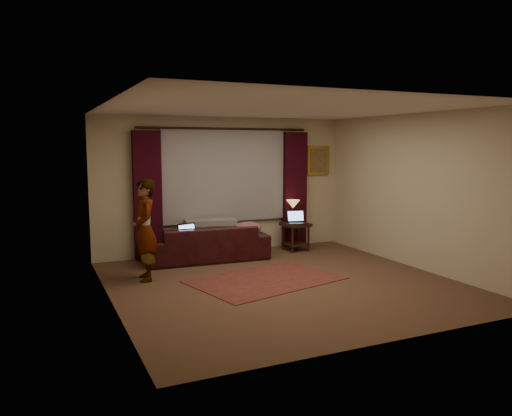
{
  "coord_description": "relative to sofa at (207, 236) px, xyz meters",
  "views": [
    {
      "loc": [
        -3.38,
        -6.53,
        2.07
      ],
      "look_at": [
        0.1,
        1.2,
        1.0
      ],
      "focal_mm": 35.0,
      "sensor_mm": 36.0,
      "label": 1
    }
  ],
  "objects": [
    {
      "name": "floor",
      "position": [
        0.56,
        -1.92,
        -0.45
      ],
      "size": [
        5.0,
        5.0,
        0.01
      ],
      "primitive_type": "cube",
      "color": "brown",
      "rests_on": "ground"
    },
    {
      "name": "ceiling",
      "position": [
        0.56,
        -1.92,
        2.16
      ],
      "size": [
        5.0,
        5.0,
        0.02
      ],
      "primitive_type": "cube",
      "color": "silver",
      "rests_on": "ground"
    },
    {
      "name": "wall_back",
      "position": [
        0.56,
        0.58,
        0.86
      ],
      "size": [
        5.0,
        0.02,
        2.6
      ],
      "primitive_type": "cube",
      "color": "beige",
      "rests_on": "ground"
    },
    {
      "name": "wall_front",
      "position": [
        0.56,
        -4.42,
        0.86
      ],
      "size": [
        5.0,
        0.02,
        2.6
      ],
      "primitive_type": "cube",
      "color": "beige",
      "rests_on": "ground"
    },
    {
      "name": "wall_left",
      "position": [
        -1.94,
        -1.92,
        0.86
      ],
      "size": [
        0.02,
        5.0,
        2.6
      ],
      "primitive_type": "cube",
      "color": "beige",
      "rests_on": "ground"
    },
    {
      "name": "wall_right",
      "position": [
        3.06,
        -1.92,
        0.86
      ],
      "size": [
        0.02,
        5.0,
        2.6
      ],
      "primitive_type": "cube",
      "color": "beige",
      "rests_on": "ground"
    },
    {
      "name": "sheer_curtain",
      "position": [
        0.56,
        0.52,
        1.06
      ],
      "size": [
        2.5,
        0.05,
        1.8
      ],
      "primitive_type": "cube",
      "color": "#94949C",
      "rests_on": "wall_back"
    },
    {
      "name": "drape_left",
      "position": [
        -0.94,
        0.47,
        0.74
      ],
      "size": [
        0.5,
        0.14,
        2.3
      ],
      "primitive_type": "cube",
      "color": "black",
      "rests_on": "floor"
    },
    {
      "name": "drape_right",
      "position": [
        2.06,
        0.47,
        0.74
      ],
      "size": [
        0.5,
        0.14,
        2.3
      ],
      "primitive_type": "cube",
      "color": "black",
      "rests_on": "floor"
    },
    {
      "name": "curtain_rod",
      "position": [
        0.56,
        0.47,
        1.94
      ],
      "size": [
        0.04,
        0.04,
        3.4
      ],
      "primitive_type": "cylinder",
      "color": "black",
      "rests_on": "wall_back"
    },
    {
      "name": "picture_frame",
      "position": [
        2.66,
        0.55,
        1.31
      ],
      "size": [
        0.5,
        0.04,
        0.6
      ],
      "primitive_type": "cube",
      "color": "gold",
      "rests_on": "wall_back"
    },
    {
      "name": "sofa",
      "position": [
        0.0,
        0.0,
        0.0
      ],
      "size": [
        2.24,
        1.07,
        0.88
      ],
      "primitive_type": "imported",
      "rotation": [
        0.0,
        0.0,
        3.09
      ],
      "color": "black",
      "rests_on": "floor"
    },
    {
      "name": "throw_blanket",
      "position": [
        0.14,
        0.2,
        0.46
      ],
      "size": [
        0.98,
        0.51,
        0.11
      ],
      "primitive_type": "cube",
      "rotation": [
        0.0,
        0.0,
        -0.15
      ],
      "color": "gray",
      "rests_on": "sofa"
    },
    {
      "name": "clothing_pile",
      "position": [
        0.72,
        -0.18,
        0.11
      ],
      "size": [
        0.66,
        0.58,
        0.23
      ],
      "primitive_type": "ellipsoid",
      "rotation": [
        0.0,
        0.0,
        -0.37
      ],
      "color": "#83525F",
      "rests_on": "sofa"
    },
    {
      "name": "laptop_sofa",
      "position": [
        -0.35,
        -0.18,
        0.13
      ],
      "size": [
        0.43,
        0.46,
        0.25
      ],
      "primitive_type": null,
      "rotation": [
        0.0,
        0.0,
        0.26
      ],
      "color": "black",
      "rests_on": "sofa"
    },
    {
      "name": "area_rug",
      "position": [
        0.39,
        -1.67,
        -0.44
      ],
      "size": [
        2.48,
        1.94,
        0.01
      ],
      "primitive_type": "cube",
      "rotation": [
        0.0,
        0.0,
        0.24
      ],
      "color": "brown",
      "rests_on": "floor"
    },
    {
      "name": "end_table",
      "position": [
        1.87,
        0.07,
        -0.17
      ],
      "size": [
        0.5,
        0.5,
        0.55
      ],
      "primitive_type": "cube",
      "rotation": [
        0.0,
        0.0,
        0.06
      ],
      "color": "black",
      "rests_on": "floor"
    },
    {
      "name": "tiffany_lamp",
      "position": [
        1.9,
        0.24,
        0.33
      ],
      "size": [
        0.3,
        0.3,
        0.43
      ],
      "primitive_type": null,
      "rotation": [
        0.0,
        0.0,
        -0.1
      ],
      "color": "olive",
      "rests_on": "end_table"
    },
    {
      "name": "laptop_table",
      "position": [
        1.84,
        -0.03,
        0.24
      ],
      "size": [
        0.43,
        0.45,
        0.25
      ],
      "primitive_type": null,
      "rotation": [
        0.0,
        0.0,
        -0.23
      ],
      "color": "black",
      "rests_on": "end_table"
    },
    {
      "name": "person",
      "position": [
        -1.29,
        -0.9,
        0.34
      ],
      "size": [
        0.48,
        0.48,
        1.56
      ],
      "primitive_type": "imported",
      "rotation": [
        0.0,
        0.0,
        -1.62
      ],
      "color": "gray",
      "rests_on": "floor"
    }
  ]
}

